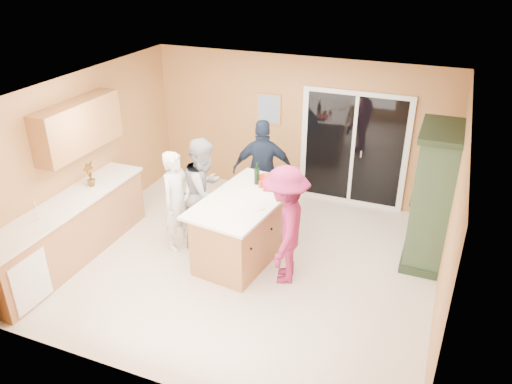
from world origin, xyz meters
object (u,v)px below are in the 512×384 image
at_px(green_hutch, 432,198).
at_px(woman_white, 177,201).
at_px(kitchen_island, 245,229).
at_px(woman_navy, 263,170).
at_px(woman_grey, 205,192).
at_px(woman_magenta, 285,226).

xyz_separation_m(green_hutch, woman_white, (-3.59, -1.09, -0.21)).
bearing_deg(kitchen_island, woman_navy, 106.16).
xyz_separation_m(kitchen_island, woman_white, (-1.06, -0.15, 0.34)).
xyz_separation_m(kitchen_island, woman_grey, (-0.75, 0.18, 0.40)).
bearing_deg(woman_grey, woman_white, 136.61).
height_order(woman_grey, woman_magenta, woman_grey).
distance_m(kitchen_island, woman_grey, 0.87).
xyz_separation_m(green_hutch, woman_grey, (-3.29, -0.76, -0.15)).
relative_size(green_hutch, woman_magenta, 1.21).
distance_m(woman_white, woman_grey, 0.45).
bearing_deg(woman_white, woman_grey, -32.06).
bearing_deg(woman_navy, kitchen_island, 80.50).
relative_size(woman_white, woman_grey, 0.92).
distance_m(green_hutch, woman_grey, 3.38).
bearing_deg(kitchen_island, woman_white, -164.68).
height_order(woman_grey, woman_navy, woman_navy).
distance_m(green_hutch, woman_navy, 2.74).
relative_size(kitchen_island, woman_magenta, 1.16).
height_order(woman_white, woman_magenta, woman_magenta).
bearing_deg(woman_magenta, woman_grey, -121.71).
height_order(green_hutch, woman_magenta, green_hutch).
bearing_deg(kitchen_island, green_hutch, 27.90).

